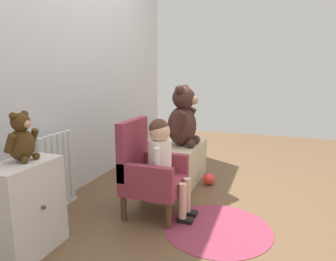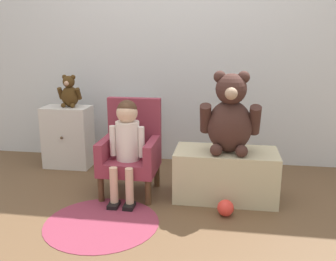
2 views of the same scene
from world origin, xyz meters
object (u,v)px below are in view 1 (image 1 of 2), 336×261
at_px(floor_rug, 217,228).
at_px(toy_ball, 209,179).
at_px(child_figure, 163,154).
at_px(large_teddy_bear, 183,119).
at_px(radiator, 58,172).
at_px(small_teddy_bear, 22,139).
at_px(small_dresser, 25,208).
at_px(child_armchair, 148,171).
at_px(low_bench, 180,163).

relative_size(floor_rug, toy_ball, 6.61).
relative_size(child_figure, large_teddy_bear, 1.27).
height_order(radiator, large_teddy_bear, large_teddy_bear).
relative_size(small_teddy_bear, toy_ball, 2.55).
distance_m(small_dresser, large_teddy_bear, 1.54).
relative_size(small_dresser, toy_ball, 4.96).
bearing_deg(radiator, child_armchair, -76.86).
bearing_deg(floor_rug, toy_ball, 16.27).
distance_m(child_figure, toy_ball, 0.84).
height_order(low_bench, floor_rug, low_bench).
xyz_separation_m(small_dresser, floor_rug, (0.64, -0.99, -0.27)).
xyz_separation_m(child_armchair, floor_rug, (-0.06, -0.53, -0.32)).
distance_m(child_figure, large_teddy_bear, 0.73).
distance_m(small_dresser, child_armchair, 0.84).
height_order(child_armchair, large_teddy_bear, large_teddy_bear).
xyz_separation_m(radiator, small_dresser, (-0.54, -0.22, -0.02)).
xyz_separation_m(child_figure, floor_rug, (-0.06, -0.42, -0.46)).
relative_size(low_bench, large_teddy_bear, 1.28).
xyz_separation_m(small_dresser, small_teddy_bear, (0.03, 0.01, 0.40)).
height_order(floor_rug, toy_ball, toy_ball).
relative_size(radiator, child_figure, 0.82).
xyz_separation_m(child_armchair, child_figure, (0.00, -0.11, 0.14)).
height_order(child_figure, toy_ball, child_figure).
distance_m(low_bench, toy_ball, 0.31).
height_order(radiator, small_dresser, radiator).
bearing_deg(low_bench, large_teddy_bear, -57.84).
xyz_separation_m(child_armchair, toy_ball, (0.71, -0.31, -0.27)).
bearing_deg(low_bench, toy_ball, -88.49).
relative_size(child_armchair, toy_ball, 6.36).
bearing_deg(toy_ball, child_armchair, 156.69).
xyz_separation_m(small_dresser, child_armchair, (0.70, -0.46, 0.05)).
relative_size(child_armchair, floor_rug, 0.96).
distance_m(floor_rug, toy_ball, 0.81).
bearing_deg(child_armchair, low_bench, -1.61).
distance_m(radiator, large_teddy_bear, 1.18).
bearing_deg(child_armchair, large_teddy_bear, -3.46).
bearing_deg(child_armchair, child_figure, -90.00).
distance_m(low_bench, floor_rug, 0.94).
bearing_deg(child_figure, floor_rug, -98.68).
distance_m(small_teddy_bear, floor_rug, 1.35).
height_order(child_figure, large_teddy_bear, large_teddy_bear).
xyz_separation_m(child_figure, low_bench, (0.70, 0.09, -0.29)).
distance_m(child_figure, low_bench, 0.76).
bearing_deg(large_teddy_bear, radiator, 140.34).
xyz_separation_m(small_teddy_bear, toy_ball, (1.37, -0.78, -0.61)).
xyz_separation_m(radiator, child_armchair, (0.16, -0.68, 0.04)).
relative_size(large_teddy_bear, small_teddy_bear, 2.02).
distance_m(small_dresser, toy_ball, 1.62).
relative_size(radiator, large_teddy_bear, 1.03).
relative_size(small_teddy_bear, floor_rug, 0.38).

